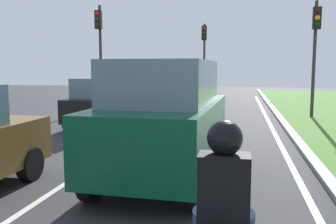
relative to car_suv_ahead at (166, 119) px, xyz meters
name	(u,v)px	position (x,y,z in m)	size (l,w,h in m)	color
ground_plane	(166,131)	(-1.06, 5.32, -1.17)	(60.00, 60.00, 0.00)	#2D2D30
lane_line_center	(147,130)	(-1.76, 5.32, -1.16)	(0.12, 32.00, 0.01)	silver
lane_line_right_edge	(275,134)	(2.54, 5.32, -1.16)	(0.12, 32.00, 0.01)	silver
curb_right	(291,133)	(3.04, 5.32, -1.11)	(0.24, 48.00, 0.12)	#9E9B93
car_suv_ahead	(166,119)	(0.00, 0.00, 0.00)	(2.11, 4.57, 2.28)	#0C472D
car_hatchback_far	(102,102)	(-3.61, 5.90, -0.28)	(1.74, 3.71, 1.78)	black
rider_person	(224,189)	(1.29, -4.04, 0.02)	(0.50, 0.40, 1.16)	black
traffic_light_near_right	(316,40)	(4.41, 9.55, 2.14)	(0.32, 0.50, 4.91)	#2D2D2D
traffic_light_overhead_left	(99,40)	(-5.57, 10.75, 2.35)	(0.32, 0.50, 5.24)	#2D2D2D
traffic_light_far_median	(204,48)	(-0.97, 17.21, 2.24)	(0.32, 0.50, 4.97)	#2D2D2D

